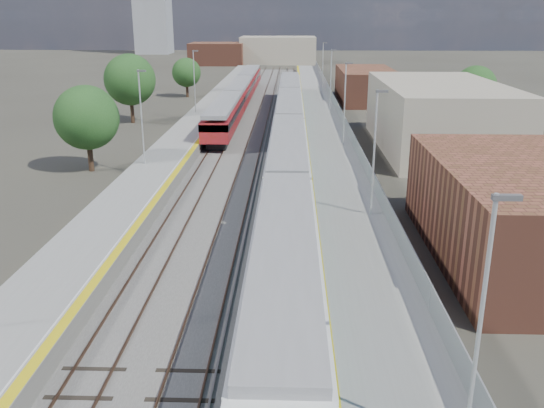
{
  "coord_description": "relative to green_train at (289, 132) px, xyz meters",
  "views": [
    {
      "loc": [
        1.7,
        -11.19,
        12.54
      ],
      "look_at": [
        0.65,
        20.2,
        2.2
      ],
      "focal_mm": 38.0,
      "sensor_mm": 36.0,
      "label": 1
    }
  ],
  "objects": [
    {
      "name": "platform_left",
      "position": [
        -10.55,
        11.25,
        -1.77
      ],
      "size": [
        4.3,
        155.0,
        8.52
      ],
      "color": "slate",
      "rests_on": "ground"
    },
    {
      "name": "tree_a",
      "position": [
        -16.6,
        -5.93,
        2.23
      ],
      "size": [
        5.3,
        5.3,
        7.18
      ],
      "color": "#382619",
      "rests_on": "ground"
    },
    {
      "name": "ballast_bed",
      "position": [
        -3.75,
        11.26,
        -2.26
      ],
      "size": [
        10.5,
        155.0,
        0.06
      ],
      "primitive_type": "cube",
      "color": "#565451",
      "rests_on": "ground"
    },
    {
      "name": "buildings",
      "position": [
        -19.62,
        97.35,
        8.41
      ],
      "size": [
        72.0,
        185.5,
        40.0
      ],
      "color": "brown",
      "rests_on": "ground"
    },
    {
      "name": "platform_right",
      "position": [
        3.78,
        11.25,
        -1.76
      ],
      "size": [
        4.7,
        155.0,
        8.52
      ],
      "color": "slate",
      "rests_on": "ground"
    },
    {
      "name": "tracks",
      "position": [
        -3.15,
        12.93,
        -2.18
      ],
      "size": [
        8.96,
        160.0,
        0.17
      ],
      "color": "#4C3323",
      "rests_on": "ground"
    },
    {
      "name": "red_train",
      "position": [
        -7.0,
        28.69,
        -0.19
      ],
      "size": [
        2.81,
        57.08,
        3.55
      ],
      "color": "black",
      "rests_on": "ground"
    },
    {
      "name": "tree_b",
      "position": [
        -19.1,
        16.74,
        2.9
      ],
      "size": [
        6.08,
        6.08,
        8.24
      ],
      "color": "#382619",
      "rests_on": "ground"
    },
    {
      "name": "tree_c",
      "position": [
        -16.46,
        40.04,
        1.59
      ],
      "size": [
        4.55,
        4.55,
        6.16
      ],
      "color": "#382619",
      "rests_on": "ground"
    },
    {
      "name": "ground",
      "position": [
        -1.5,
        8.76,
        -2.29
      ],
      "size": [
        320.0,
        320.0,
        0.0
      ],
      "primitive_type": "plane",
      "color": "#47443A",
      "rests_on": "ground"
    },
    {
      "name": "tree_d",
      "position": [
        22.43,
        18.79,
        2.0
      ],
      "size": [
        5.03,
        5.03,
        6.82
      ],
      "color": "#382619",
      "rests_on": "ground"
    },
    {
      "name": "green_train",
      "position": [
        0.0,
        0.0,
        0.0
      ],
      "size": [
        2.95,
        82.21,
        3.25
      ],
      "color": "black",
      "rests_on": "ground"
    }
  ]
}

